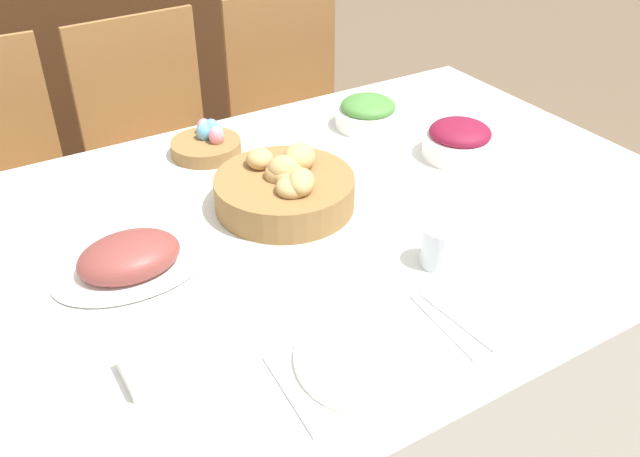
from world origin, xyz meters
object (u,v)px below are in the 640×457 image
object	(u,v)px
dinner_plate	(370,357)
fork	(289,394)
green_salad_bowl	(368,113)
butter_dish	(167,363)
ham_platter	(130,259)
spoon	(456,320)
chair_far_left	(0,194)
beet_salad_bowl	(459,140)
knife	(442,326)
egg_basket	(207,144)
drinking_cup	(440,246)
chair_far_right	(298,120)
chair_far_center	(162,153)
sideboard	(144,57)
bread_basket	(285,187)

from	to	relation	value
dinner_plate	fork	size ratio (longest dim) A/B	1.35
green_salad_bowl	butter_dish	xyz separation A→B (m)	(-0.78, -0.58, -0.02)
ham_platter	spoon	size ratio (longest dim) A/B	1.64
chair_far_left	green_salad_bowl	xyz separation A→B (m)	(0.89, -0.60, 0.28)
beet_salad_bowl	fork	bearing A→B (deg)	-147.38
spoon	butter_dish	bearing A→B (deg)	158.97
knife	butter_dish	size ratio (longest dim) A/B	1.35
green_salad_bowl	dinner_plate	bearing A→B (deg)	-124.08
egg_basket	chair_far_left	bearing A→B (deg)	131.35
butter_dish	green_salad_bowl	bearing A→B (deg)	36.74
butter_dish	spoon	bearing A→B (deg)	-17.36
beet_salad_bowl	dinner_plate	size ratio (longest dim) A/B	0.72
ham_platter	drinking_cup	distance (m)	0.59
beet_salad_bowl	drinking_cup	bearing A→B (deg)	-135.28
chair_far_right	dinner_plate	distance (m)	1.48
chair_far_center	ham_platter	size ratio (longest dim) A/B	3.02
beet_salad_bowl	chair_far_right	bearing A→B (deg)	88.36
fork	drinking_cup	bearing A→B (deg)	23.44
drinking_cup	butter_dish	distance (m)	0.55
butter_dish	beet_salad_bowl	bearing A→B (deg)	20.39
egg_basket	chair_far_center	bearing A→B (deg)	85.85
chair_far_right	butter_dish	distance (m)	1.51
chair_far_left	ham_platter	distance (m)	0.95
chair_far_right	sideboard	bearing A→B (deg)	110.48
spoon	beet_salad_bowl	bearing A→B (deg)	45.43
green_salad_bowl	dinner_plate	size ratio (longest dim) A/B	0.69
bread_basket	fork	distance (m)	0.55
fork	spoon	xyz separation A→B (m)	(0.33, 0.00, 0.00)
fork	drinking_cup	distance (m)	0.44
chair_far_center	spoon	world-z (taller)	chair_far_center
fork	green_salad_bowl	bearing A→B (deg)	52.28
sideboard	fork	size ratio (longest dim) A/B	7.01
chair_far_center	ham_platter	world-z (taller)	chair_far_center
chair_far_center	drinking_cup	distance (m)	1.23
chair_far_left	sideboard	xyz separation A→B (m)	(0.74, 0.89, 0.01)
green_salad_bowl	beet_salad_bowl	distance (m)	0.27
egg_basket	spoon	bearing A→B (deg)	-81.80
chair_far_right	spoon	bearing A→B (deg)	-104.24
ham_platter	beet_salad_bowl	distance (m)	0.84
chair_far_right	egg_basket	bearing A→B (deg)	-132.43
chair_far_left	dinner_plate	bearing A→B (deg)	-72.28
sideboard	knife	distance (m)	2.24
spoon	sideboard	bearing A→B (deg)	82.04
chair_far_center	knife	distance (m)	1.35
chair_far_left	chair_far_center	bearing A→B (deg)	0.98
beet_salad_bowl	egg_basket	bearing A→B (deg)	147.58
dinner_plate	butter_dish	distance (m)	0.32
butter_dish	sideboard	bearing A→B (deg)	73.00
ham_platter	drinking_cup	xyz separation A→B (m)	(0.51, -0.28, 0.02)
fork	chair_far_left	bearing A→B (deg)	104.33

